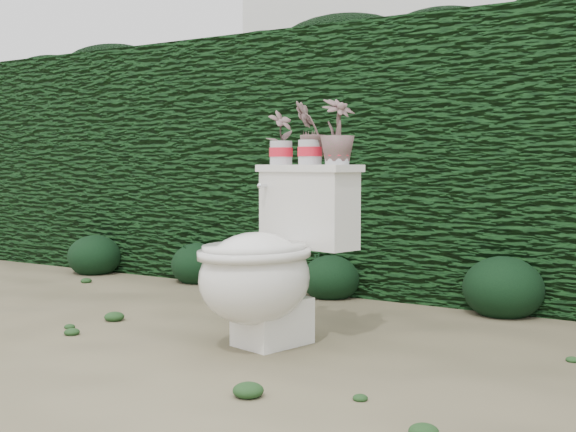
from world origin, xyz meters
The scene contains 10 objects.
ground centered at (0.00, 0.00, 0.00)m, with size 60.00×60.00×0.00m, color gray.
hedge centered at (0.00, 1.60, 0.80)m, with size 8.00×1.00×1.60m, color #143D14.
toilet centered at (-0.21, -0.09, 0.36)m, with size 0.61×0.77×0.78m.
potted_plant_left centered at (-0.33, 0.18, 0.90)m, with size 0.13×0.09×0.24m, color #1F6525.
potted_plant_center centered at (-0.15, 0.14, 0.91)m, with size 0.15×0.12×0.27m, color #1F6525.
potted_plant_right centered at (0.01, 0.10, 0.91)m, with size 0.15×0.15×0.27m, color #1F6525.
liriope_clump_0 centered at (-2.42, 1.00, 0.15)m, with size 0.38×0.38×0.30m, color black.
liriope_clump_1 centered at (-1.54, 1.08, 0.14)m, with size 0.36×0.36×0.29m, color black.
liriope_clump_2 centered at (-0.53, 1.06, 0.14)m, with size 0.34×0.34×0.28m, color black.
liriope_clump_3 centered at (0.47, 1.08, 0.17)m, with size 0.42×0.42×0.33m, color black.
Camera 1 is at (1.46, -2.65, 0.77)m, focal length 45.00 mm.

